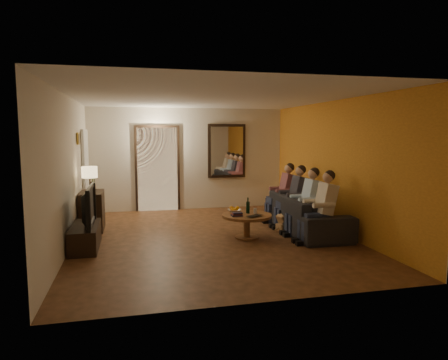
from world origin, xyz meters
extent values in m
cube|color=#3A240F|center=(0.00, 0.00, 0.00)|extent=(5.00, 6.00, 0.01)
cube|color=white|center=(0.00, 0.00, 2.60)|extent=(5.00, 6.00, 0.01)
cube|color=beige|center=(0.00, 3.00, 1.30)|extent=(5.00, 0.02, 2.60)
cube|color=beige|center=(0.00, -3.00, 1.30)|extent=(5.00, 0.02, 2.60)
cube|color=beige|center=(-2.50, 0.00, 1.30)|extent=(0.02, 6.00, 2.60)
cube|color=beige|center=(2.50, 0.00, 1.30)|extent=(0.02, 6.00, 2.60)
cube|color=#C17321|center=(2.49, 0.00, 1.30)|extent=(0.01, 6.00, 2.60)
cube|color=#FFE0A5|center=(-0.80, 2.98, 1.05)|extent=(1.00, 0.06, 2.10)
cube|color=black|center=(-0.80, 2.97, 1.05)|extent=(1.12, 0.04, 2.22)
cube|color=silver|center=(-0.55, 2.98, 0.90)|extent=(0.45, 0.03, 1.70)
cube|color=black|center=(1.00, 2.96, 1.50)|extent=(1.00, 0.05, 1.40)
cube|color=white|center=(1.00, 2.93, 1.50)|extent=(0.86, 0.02, 1.26)
cube|color=white|center=(-2.46, 2.30, 1.02)|extent=(0.06, 0.85, 2.04)
cube|color=#B28C33|center=(-2.47, 1.30, 1.85)|extent=(0.03, 0.28, 0.24)
cube|color=brown|center=(-2.46, 1.30, 1.85)|extent=(0.01, 0.22, 0.18)
cube|color=black|center=(-2.25, 1.18, 0.39)|extent=(0.45, 0.88, 0.78)
cube|color=black|center=(-2.25, -0.20, 0.20)|extent=(0.45, 1.19, 0.40)
imported|color=black|center=(-2.25, -0.20, 0.73)|extent=(1.16, 0.15, 0.67)
imported|color=black|center=(1.94, 0.10, 0.36)|extent=(2.47, 1.04, 0.71)
cylinder|color=brown|center=(0.62, -0.19, 0.23)|extent=(1.06, 1.06, 0.45)
imported|color=white|center=(0.44, 0.03, 0.48)|extent=(0.26, 0.26, 0.06)
cylinder|color=silver|center=(0.80, -0.14, 0.50)|extent=(0.06, 0.06, 0.10)
imported|color=black|center=(0.72, -0.47, 0.46)|extent=(0.39, 0.35, 0.03)
camera|label=1|loc=(-1.47, -7.20, 1.93)|focal=32.00mm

